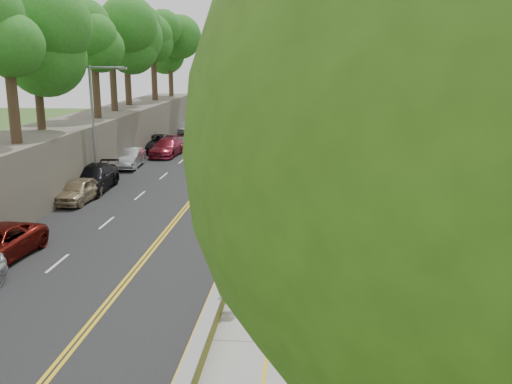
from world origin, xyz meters
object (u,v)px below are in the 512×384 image
at_px(construction_barrel, 304,175).
at_px(person_far, 316,165).
at_px(painter_0, 271,210).
at_px(concrete_block, 330,245).
at_px(signpost, 243,250).
at_px(streetlight, 96,118).

distance_m(construction_barrel, person_far, 1.73).
height_order(construction_barrel, person_far, person_far).
bearing_deg(painter_0, construction_barrel, -18.00).
bearing_deg(concrete_block, signpost, -121.32).
bearing_deg(construction_barrel, signpost, -95.48).
relative_size(concrete_block, painter_0, 0.72).
xyz_separation_m(concrete_block, person_far, (-0.45, 16.42, 0.44)).
relative_size(construction_barrel, person_far, 0.50).
height_order(signpost, person_far, signpost).
height_order(streetlight, construction_barrel, streetlight).
relative_size(construction_barrel, concrete_block, 0.71).
distance_m(concrete_block, painter_0, 4.93).
bearing_deg(construction_barrel, person_far, 59.78).
xyz_separation_m(construction_barrel, painter_0, (-1.55, -10.97, 0.40)).
bearing_deg(person_far, signpost, 77.17).
relative_size(streetlight, construction_barrel, 9.58).
relative_size(painter_0, person_far, 0.98).
bearing_deg(person_far, painter_0, 73.58).
bearing_deg(signpost, painter_0, 87.55).
bearing_deg(streetlight, construction_barrel, 13.75).
bearing_deg(person_far, construction_barrel, 54.28).
height_order(construction_barrel, painter_0, painter_0).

